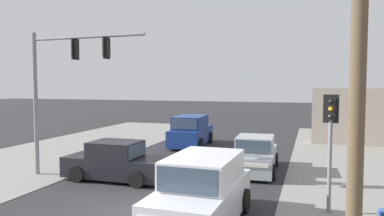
% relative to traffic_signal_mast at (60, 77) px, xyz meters
% --- Properties ---
extents(lane_dash_mid, '(0.20, 2.40, 0.01)m').
position_rel_traffic_signal_mast_xyz_m(lane_dash_mid, '(4.85, -0.46, -4.14)').
color(lane_dash_mid, silver).
rests_on(lane_dash_mid, ground).
extents(lane_dash_far, '(0.20, 2.40, 0.01)m').
position_rel_traffic_signal_mast_xyz_m(lane_dash_far, '(4.85, 4.54, -4.14)').
color(lane_dash_far, silver).
rests_on(lane_dash_far, ground).
extents(kerb_left_verge, '(8.00, 40.00, 0.02)m').
position_rel_traffic_signal_mast_xyz_m(kerb_left_verge, '(-3.65, 0.54, -4.13)').
color(kerb_left_verge, gray).
rests_on(kerb_left_verge, ground).
extents(traffic_signal_mast, '(5.29, 0.51, 6.00)m').
position_rel_traffic_signal_mast_xyz_m(traffic_signal_mast, '(0.00, 0.00, 0.00)').
color(traffic_signal_mast, slate).
rests_on(traffic_signal_mast, ground).
extents(pedestal_signal_right_kerb, '(0.44, 0.30, 3.56)m').
position_rel_traffic_signal_mast_xyz_m(pedestal_signal_right_kerb, '(10.36, -1.25, -1.73)').
color(pedestal_signal_right_kerb, slate).
rests_on(pedestal_signal_right_kerb, ground).
extents(sedan_oncoming_near, '(4.25, 1.91, 1.56)m').
position_rel_traffic_signal_mast_xyz_m(sedan_oncoming_near, '(2.37, 0.33, -3.44)').
color(sedan_oncoming_near, black).
rests_on(sedan_oncoming_near, ground).
extents(sedan_crossing_left, '(2.03, 4.31, 1.56)m').
position_rel_traffic_signal_mast_xyz_m(sedan_crossing_left, '(7.48, 3.47, -3.44)').
color(sedan_crossing_left, '#A3A8AD').
rests_on(sedan_crossing_left, ground).
extents(suv_kerbside_parked, '(2.24, 4.62, 1.90)m').
position_rel_traffic_signal_mast_xyz_m(suv_kerbside_parked, '(2.68, 9.09, -3.26)').
color(suv_kerbside_parked, navy).
rests_on(suv_kerbside_parked, ground).
extents(suv_oncoming_mid, '(2.15, 4.58, 1.90)m').
position_rel_traffic_signal_mast_xyz_m(suv_oncoming_mid, '(7.00, -3.23, -3.26)').
color(suv_oncoming_mid, silver).
rests_on(suv_oncoming_mid, ground).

